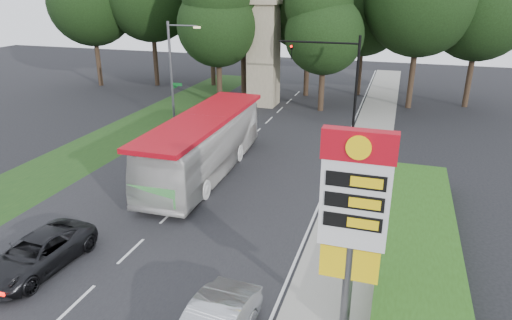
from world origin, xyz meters
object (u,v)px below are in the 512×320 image
(traffic_signal_mast, at_px, (339,70))
(suv_charcoal, at_px, (37,253))
(monument, at_px, (264,50))
(streetlight_signs, at_px, (173,68))
(transit_bus, at_px, (204,145))
(gas_station_pylon, at_px, (354,209))

(traffic_signal_mast, bearing_deg, suv_charcoal, -110.95)
(monument, height_order, suv_charcoal, monument)
(monument, bearing_deg, traffic_signal_mast, -38.00)
(monument, relative_size, suv_charcoal, 2.05)
(streetlight_signs, bearing_deg, transit_bus, -54.37)
(monument, bearing_deg, suv_charcoal, -91.63)
(gas_station_pylon, relative_size, traffic_signal_mast, 0.95)
(gas_station_pylon, distance_m, monument, 30.17)
(streetlight_signs, bearing_deg, suv_charcoal, -78.27)
(streetlight_signs, height_order, suv_charcoal, streetlight_signs)
(streetlight_signs, distance_m, monument, 9.44)
(streetlight_signs, distance_m, transit_bus, 11.50)
(transit_bus, relative_size, suv_charcoal, 2.57)
(traffic_signal_mast, relative_size, streetlight_signs, 0.90)
(transit_bus, distance_m, suv_charcoal, 11.37)
(monument, bearing_deg, gas_station_pylon, -68.20)
(gas_station_pylon, xyz_separation_m, traffic_signal_mast, (-3.52, 22.00, 0.22))
(gas_station_pylon, bearing_deg, traffic_signal_mast, 99.09)
(streetlight_signs, distance_m, suv_charcoal, 20.93)
(traffic_signal_mast, bearing_deg, monument, 142.00)
(gas_station_pylon, relative_size, suv_charcoal, 1.39)
(traffic_signal_mast, bearing_deg, transit_bus, -119.07)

